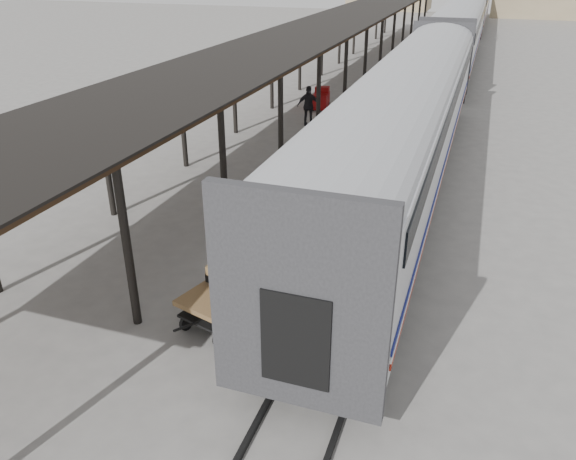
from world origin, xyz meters
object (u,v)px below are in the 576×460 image
(porter, at_px, (225,266))
(pedestrian, at_px, (309,106))
(baggage_cart, at_px, (229,294))
(luggage_tug, at_px, (321,99))

(porter, distance_m, pedestrian, 17.45)
(porter, height_order, pedestrian, porter)
(baggage_cart, bearing_deg, pedestrian, 116.86)
(luggage_tug, relative_size, porter, 0.74)
(porter, bearing_deg, luggage_tug, 8.22)
(baggage_cart, height_order, porter, porter)
(baggage_cart, height_order, luggage_tug, luggage_tug)
(pedestrian, bearing_deg, baggage_cart, 90.75)
(baggage_cart, bearing_deg, porter, -52.85)
(baggage_cart, relative_size, pedestrian, 1.35)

